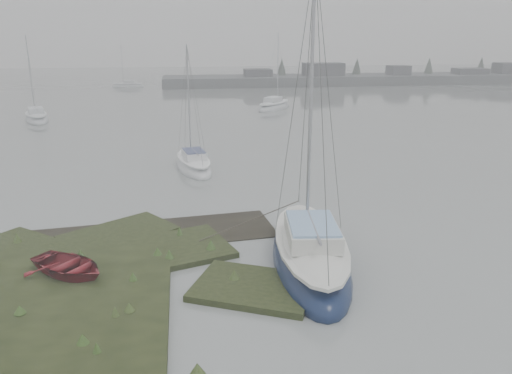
% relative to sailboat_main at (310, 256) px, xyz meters
% --- Properties ---
extents(ground, '(160.00, 160.00, 0.00)m').
position_rel_sailboat_main_xyz_m(ground, '(-2.61, 29.02, -0.32)').
color(ground, slate).
rests_on(ground, ground).
extents(far_shoreline, '(60.00, 8.00, 4.15)m').
position_rel_sailboat_main_xyz_m(far_shoreline, '(24.23, 60.91, 0.53)').
color(far_shoreline, '#4C4F51').
rests_on(far_shoreline, ground).
extents(sailboat_main, '(3.28, 7.66, 10.48)m').
position_rel_sailboat_main_xyz_m(sailboat_main, '(0.00, 0.00, 0.00)').
color(sailboat_main, '#0D1937').
rests_on(sailboat_main, ground).
extents(sailboat_white, '(2.64, 5.48, 7.42)m').
position_rel_sailboat_main_xyz_m(sailboat_white, '(-3.49, 13.07, -0.09)').
color(sailboat_white, silver).
rests_on(sailboat_white, ground).
extents(sailboat_far_a, '(3.57, 5.90, 7.92)m').
position_rel_sailboat_main_xyz_m(sailboat_far_a, '(-16.85, 31.85, -0.08)').
color(sailboat_far_a, '#A8ACB1').
rests_on(sailboat_far_a, ground).
extents(sailboat_far_b, '(5.02, 5.71, 8.12)m').
position_rel_sailboat_main_xyz_m(sailboat_far_b, '(5.45, 36.08, -0.07)').
color(sailboat_far_b, '#B0B5BA').
rests_on(sailboat_far_b, ground).
extents(sailboat_far_c, '(4.68, 1.80, 6.48)m').
position_rel_sailboat_main_xyz_m(sailboat_far_c, '(-11.64, 61.08, -0.12)').
color(sailboat_far_c, silver).
rests_on(sailboat_far_c, ground).
extents(dinghy, '(3.33, 3.21, 0.56)m').
position_rel_sailboat_main_xyz_m(dinghy, '(-7.73, 0.02, 0.18)').
color(dinghy, maroon).
rests_on(dinghy, marsh_bank).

